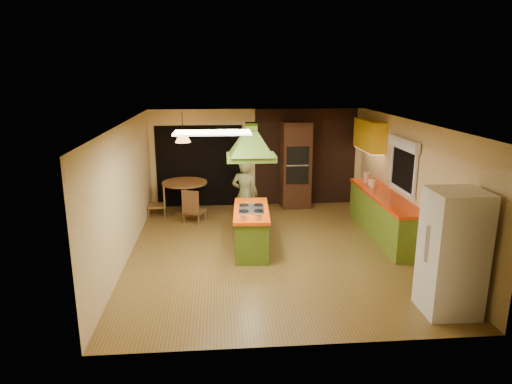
{
  "coord_description": "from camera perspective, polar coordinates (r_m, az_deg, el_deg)",
  "views": [
    {
      "loc": [
        -1.01,
        -8.34,
        3.4
      ],
      "look_at": [
        -0.3,
        0.16,
        1.15
      ],
      "focal_mm": 32.0,
      "sensor_mm": 36.0,
      "label": 1
    }
  ],
  "objects": [
    {
      "name": "brick_panel",
      "position": [
        11.99,
        6.2,
        4.35
      ],
      "size": [
        2.64,
        0.03,
        2.5
      ],
      "primitive_type": "cube",
      "color": "#381E14",
      "rests_on": "ground"
    },
    {
      "name": "wall_oven",
      "position": [
        11.69,
        4.96,
        3.37
      ],
      "size": [
        0.75,
        0.63,
        2.2
      ],
      "rotation": [
        0.0,
        0.0,
        0.05
      ],
      "color": "#452616",
      "rests_on": "ground"
    },
    {
      "name": "ground",
      "position": [
        9.07,
        2.0,
        -7.27
      ],
      "size": [
        6.5,
        6.5,
        0.0
      ],
      "primitive_type": "plane",
      "color": "brown",
      "rests_on": "ground"
    },
    {
      "name": "dining_table",
      "position": [
        11.3,
        -8.85,
        0.11
      ],
      "size": [
        1.09,
        1.09,
        0.81
      ],
      "rotation": [
        0.0,
        0.0,
        -0.38
      ],
      "color": "brown",
      "rests_on": "ground"
    },
    {
      "name": "chair_near",
      "position": [
        10.71,
        -7.71,
        -1.65
      ],
      "size": [
        0.57,
        0.57,
        0.8
      ],
      "primitive_type": null,
      "rotation": [
        0.0,
        0.0,
        2.73
      ],
      "color": "brown",
      "rests_on": "ground"
    },
    {
      "name": "room_walls",
      "position": [
        8.68,
        2.08,
        0.41
      ],
      "size": [
        5.5,
        6.5,
        6.5
      ],
      "color": "beige",
      "rests_on": "ground"
    },
    {
      "name": "canister_small",
      "position": [
        10.6,
        14.14,
        1.19
      ],
      "size": [
        0.13,
        0.13,
        0.14
      ],
      "primitive_type": "cylinder",
      "rotation": [
        0.0,
        0.0,
        0.26
      ],
      "color": "#FFF3CD",
      "rests_on": "right_counter"
    },
    {
      "name": "nook_opening",
      "position": [
        11.82,
        -7.06,
        3.19
      ],
      "size": [
        2.2,
        0.03,
        2.1
      ],
      "primitive_type": "cube",
      "color": "black",
      "rests_on": "ground"
    },
    {
      "name": "upper_cabinets",
      "position": [
        11.23,
        13.97,
        6.92
      ],
      "size": [
        0.34,
        1.4,
        0.7
      ],
      "primitive_type": "cube",
      "color": "yellow",
      "rests_on": "room_walls"
    },
    {
      "name": "refrigerator",
      "position": [
        7.11,
        23.35,
        -6.98
      ],
      "size": [
        0.76,
        0.72,
        1.83
      ],
      "primitive_type": "cube",
      "rotation": [
        0.0,
        0.0,
        -0.01
      ],
      "color": "white",
      "rests_on": "ground"
    },
    {
      "name": "range_hood",
      "position": [
        8.51,
        -0.62,
        7.03
      ],
      "size": [
        0.92,
        0.66,
        0.78
      ],
      "rotation": [
        0.0,
        0.0,
        -0.01
      ],
      "color": "#51751D",
      "rests_on": "ceiling_plane"
    },
    {
      "name": "canister_medium",
      "position": [
        10.42,
        14.48,
        1.03
      ],
      "size": [
        0.15,
        0.15,
        0.18
      ],
      "primitive_type": "cylinder",
      "rotation": [
        0.0,
        0.0,
        0.17
      ],
      "color": "beige",
      "rests_on": "right_counter"
    },
    {
      "name": "ceiling_plane",
      "position": [
        8.45,
        2.16,
        8.64
      ],
      "size": [
        6.5,
        6.5,
        0.0
      ],
      "primitive_type": "plane",
      "rotation": [
        3.14,
        0.0,
        0.0
      ],
      "color": "silver",
      "rests_on": "room_walls"
    },
    {
      "name": "window_right",
      "position": [
        9.64,
        17.99,
        4.31
      ],
      "size": [
        0.12,
        1.35,
        1.06
      ],
      "color": "black",
      "rests_on": "room_walls"
    },
    {
      "name": "kitchen_island",
      "position": [
        8.94,
        -0.59,
        -4.68
      ],
      "size": [
        0.77,
        1.7,
        0.85
      ],
      "rotation": [
        0.0,
        0.0,
        -0.06
      ],
      "color": "#56751D",
      "rests_on": "ground"
    },
    {
      "name": "chair_left",
      "position": [
        11.33,
        -12.39,
        -0.96
      ],
      "size": [
        0.48,
        0.48,
        0.79
      ],
      "primitive_type": null,
      "rotation": [
        0.0,
        0.0,
        -1.45
      ],
      "color": "brown",
      "rests_on": "ground"
    },
    {
      "name": "right_counter",
      "position": [
        10.03,
        15.67,
        -2.83
      ],
      "size": [
        0.62,
        3.05,
        0.92
      ],
      "color": "olive",
      "rests_on": "ground"
    },
    {
      "name": "pendant_lamp",
      "position": [
        11.05,
        -9.13,
        6.78
      ],
      "size": [
        0.46,
        0.46,
        0.24
      ],
      "primitive_type": "cone",
      "rotation": [
        0.0,
        0.0,
        -0.3
      ],
      "color": "#FF9E3F",
      "rests_on": "ceiling_plane"
    },
    {
      "name": "man",
      "position": [
        9.95,
        -1.38,
        -0.37
      ],
      "size": [
        0.67,
        0.53,
        1.6
      ],
      "primitive_type": "imported",
      "rotation": [
        0.0,
        0.0,
        2.86
      ],
      "color": "#4B4E29",
      "rests_on": "ground"
    },
    {
      "name": "fluor_panel",
      "position": [
        7.2,
        -5.48,
        7.4
      ],
      "size": [
        1.2,
        0.6,
        0.03
      ],
      "primitive_type": "cube",
      "color": "white",
      "rests_on": "ceiling_plane"
    },
    {
      "name": "canister_large",
      "position": [
        10.86,
        13.67,
        1.75
      ],
      "size": [
        0.19,
        0.19,
        0.23
      ],
      "primitive_type": "cylinder",
      "rotation": [
        0.0,
        0.0,
        -0.25
      ],
      "color": "beige",
      "rests_on": "right_counter"
    }
  ]
}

